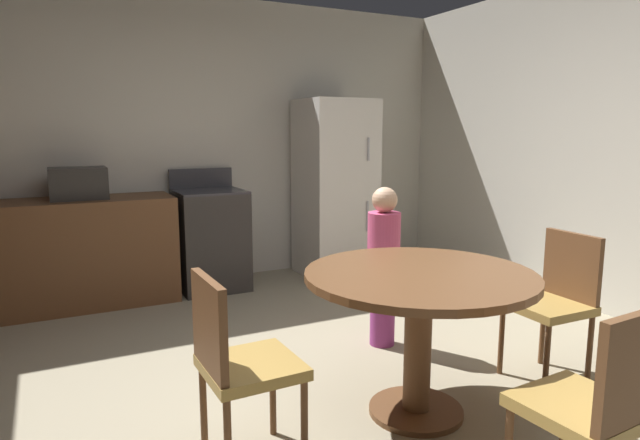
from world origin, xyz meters
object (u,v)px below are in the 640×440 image
Objects in this scene: oven_range at (211,239)px; person_child at (383,262)px; refrigerator at (335,188)px; microwave at (78,183)px; chair_east at (556,296)px; chair_south at (598,403)px; dining_table at (419,303)px; chair_west at (236,359)px.

oven_range is 1.01× the size of person_child.
microwave is (-2.36, 0.05, 0.15)m from refrigerator.
oven_range reaches higher than chair_east.
chair_south is (-0.90, -3.65, -0.38)m from refrigerator.
chair_south is (0.06, -0.97, -0.10)m from dining_table.
chair_east is at bearing -64.87° from oven_range.
oven_range is 2.83m from chair_west.
oven_range is 1.99m from person_child.
chair_west is at bearing -125.56° from refrigerator.
chair_south is 0.80× the size of person_child.
chair_west is 1.00× the size of chair_south.
microwave is 0.40× the size of person_child.
microwave is 0.51× the size of chair_south.
refrigerator is 2.02× the size of chair_east.
chair_south is at bearing -86.45° from dining_table.
microwave reaches higher than chair_east.
chair_south is at bearing 47.47° from chair_east.
dining_table is at bearing -0.00° from chair_west.
dining_table is 1.34× the size of chair_east.
refrigerator is at bearing -1.21° from microwave.
chair_west is 1.60m from person_child.
person_child reaches higher than chair_south.
chair_east is (2.38, -2.75, -0.53)m from microwave.
dining_table is at bearing -62.71° from microwave.
person_child is (0.35, 0.86, -0.02)m from dining_table.
refrigerator is 3.78m from chair_south.
person_child is at bearing -12.64° from chair_south.
dining_table is 1.34× the size of chair_south.
oven_range is at bearing -63.47° from chair_east.
microwave is 0.51× the size of chair_east.
person_child is (-0.62, 0.89, 0.08)m from chair_east.
chair_west is 1.94m from chair_east.
oven_range is 1.22m from microwave.
dining_table is 0.98m from chair_south.
chair_west is at bearing -178.58° from dining_table.
refrigerator is at bearing -176.15° from person_child.
chair_south is at bearing 13.20° from person_child.
microwave is at bearing 18.09° from chair_south.
dining_table is 1.34× the size of chair_west.
chair_west is at bearing -33.95° from person_child.
chair_east is 0.80× the size of person_child.
microwave is at bearing 178.79° from refrigerator.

